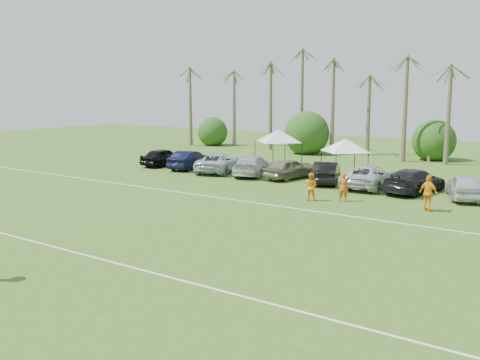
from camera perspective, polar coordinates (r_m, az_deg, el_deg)
The scene contains 26 objects.
field_lines at distance 27.75m, azimuth -10.39°, elevation -3.78°, with size 80.00×12.10×0.01m.
palm_tree_0 at distance 64.04m, azimuth -5.45°, elevation 10.49°, with size 2.40×2.40×8.90m.
palm_tree_1 at distance 60.97m, azimuth -1.79°, elevation 11.40°, with size 2.40×2.40×9.90m.
palm_tree_2 at distance 58.17m, azimuth 2.26°, elevation 12.34°, with size 2.40×2.40×10.90m.
palm_tree_3 at distance 56.17m, azimuth 5.80°, elevation 13.27°, with size 2.40×2.40×11.90m.
palm_tree_4 at distance 54.23m, azimuth 9.52°, elevation 10.60°, with size 2.40×2.40×8.90m.
palm_tree_5 at distance 52.67m, azimuth 13.56°, elevation 11.46°, with size 2.40×2.40×9.90m.
palm_tree_6 at distance 51.38m, azimuth 17.85°, elevation 12.29°, with size 2.40×2.40×10.90m.
palm_tree_7 at distance 50.40m, azimuth 22.36°, elevation 13.07°, with size 2.40×2.40×11.90m.
bush_tree_0 at distance 63.09m, azimuth -2.68°, elevation 5.38°, with size 4.00×4.00×4.00m.
bush_tree_1 at distance 56.17m, azimuth 7.95°, elevation 4.79°, with size 4.00×4.00×4.00m.
bush_tree_2 at distance 51.90m, azimuth 19.87°, elevation 3.94°, with size 4.00×4.00×4.00m.
sideline_player_a at distance 31.28m, azimuth 10.97°, elevation -0.74°, with size 0.61×0.40×1.69m, color #D55817.
sideline_player_b at distance 31.26m, azimuth 7.55°, elevation -0.71°, with size 0.79×0.62×1.63m, color orange.
sideline_player_c at distance 29.89m, azimuth 19.47°, elevation -1.33°, with size 1.14×0.48×1.95m, color #FCA31C.
canopy_tent_left at distance 45.28m, azimuth 4.17°, elevation 5.39°, with size 4.45×4.45×3.60m.
canopy_tent_right at distance 40.28m, azimuth 11.19°, elevation 4.32°, with size 4.04×4.04×3.27m.
parked_car_0 at distance 45.94m, azimuth -8.18°, elevation 2.45°, with size 1.77×4.41×1.50m, color black.
parked_car_1 at distance 43.79m, azimuth -5.43°, elevation 2.16°, with size 1.59×4.56×1.50m, color black.
parked_car_2 at distance 41.91m, azimuth -2.23°, elevation 1.87°, with size 2.49×5.40×1.50m, color #AEB5C0.
parked_car_3 at distance 40.27m, azimuth 1.33°, elevation 1.56°, with size 2.10×5.17×1.50m, color #B9B9BD.
parked_car_4 at distance 38.86m, azimuth 5.24°, elevation 1.23°, with size 1.77×4.41×1.50m, color gray.
parked_car_5 at distance 37.35m, azimuth 9.20°, elevation 0.81°, with size 1.59×4.56×1.50m, color black.
parked_car_6 at distance 36.14m, azimuth 13.54°, elevation 0.38°, with size 2.49×5.40×1.50m, color silver.
parked_car_7 at distance 35.10m, azimuth 18.12°, elevation -0.09°, with size 2.10×5.17×1.50m, color black.
parked_car_8 at distance 34.06m, azimuth 22.86°, elevation -0.65°, with size 1.77×4.41×1.50m, color silver.
Camera 1 is at (19.24, -10.98, 6.30)m, focal length 40.00 mm.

